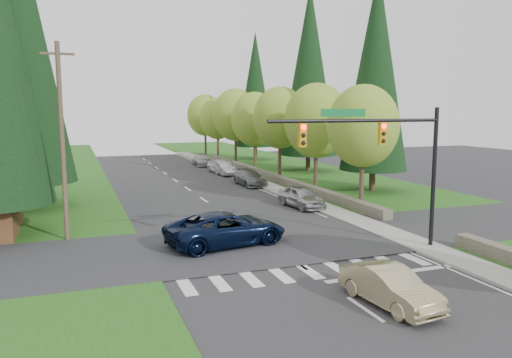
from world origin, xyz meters
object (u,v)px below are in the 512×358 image
sedan_champagne (390,286)px  parked_car_c (225,168)px  suv_navy (226,229)px  parked_car_e (202,160)px  parked_car_d (220,166)px  parked_car_b (250,178)px  parked_car_a (301,197)px

sedan_champagne → parked_car_c: sedan_champagne is taller
suv_navy → parked_car_e: (7.57, 35.05, -0.17)m
sedan_champagne → parked_car_c: (4.63, 35.15, -0.00)m
suv_navy → parked_car_d: (7.67, 27.70, -0.08)m
parked_car_c → parked_car_e: parked_car_e is taller
sedan_champagne → parked_car_d: size_ratio=0.91×
parked_car_c → parked_car_d: 1.83m
parked_car_c → parked_car_e: size_ratio=0.87×
parked_car_b → parked_car_d: 9.52m
parked_car_c → parked_car_e: 9.19m
sedan_champagne → parked_car_a: parked_car_a is taller
parked_car_b → parked_car_e: 16.87m
parked_car_c → parked_car_d: bearing=89.5°
sedan_champagne → suv_navy: 9.77m
parked_car_a → parked_car_c: bearing=84.9°
parked_car_d → parked_car_c: bearing=-92.8°
sedan_champagne → suv_navy: suv_navy is taller
suv_navy → parked_car_a: bearing=-56.0°
suv_navy → parked_car_a: size_ratio=1.40×
parked_car_d → parked_car_e: size_ratio=0.96×
parked_car_e → suv_navy: bearing=-98.4°
suv_navy → parked_car_b: 19.73m
parked_car_b → parked_car_c: (0.00, 7.69, -0.00)m
sedan_champagne → parked_car_a: (4.63, 16.80, 0.07)m
parked_car_a → parked_car_c: (0.00, 18.35, -0.07)m
parked_car_b → parked_car_e: (-0.09, 16.87, 0.00)m
sedan_champagne → parked_car_e: 44.57m
parked_car_c → parked_car_a: bearing=-90.5°
sedan_champagne → parked_car_d: 37.27m
suv_navy → parked_car_e: suv_navy is taller
parked_car_c → parked_car_b: bearing=-90.5°
sedan_champagne → parked_car_d: bearing=76.7°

